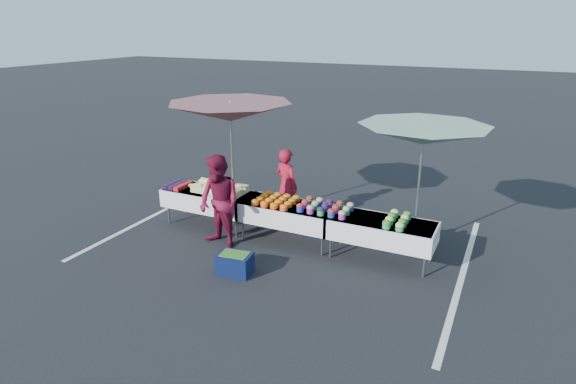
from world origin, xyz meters
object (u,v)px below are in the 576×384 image
at_px(table_left, 209,198).
at_px(customer, 219,203).
at_px(table_center, 288,213).
at_px(table_right, 381,230).
at_px(umbrella_right, 423,136).
at_px(vendor, 286,185).
at_px(storage_bin, 235,263).
at_px(umbrella_left, 230,113).

bearing_deg(table_left, customer, -44.25).
relative_size(table_center, customer, 1.06).
relative_size(table_center, table_right, 1.00).
distance_m(table_left, umbrella_right, 4.38).
height_order(vendor, customer, customer).
xyz_separation_m(table_right, customer, (-2.83, -0.75, 0.29)).
distance_m(customer, storage_bin, 1.30).
bearing_deg(table_center, customer, -143.94).
xyz_separation_m(table_left, table_center, (1.80, 0.00, 0.00)).
bearing_deg(umbrella_right, table_center, -160.57).
bearing_deg(customer, table_left, 153.48).
relative_size(customer, umbrella_right, 0.62).
xyz_separation_m(table_center, storage_bin, (-0.25, -1.53, -0.40)).
bearing_deg(umbrella_right, table_left, -168.96).
height_order(table_right, customer, customer).
distance_m(umbrella_left, storage_bin, 3.10).
xyz_separation_m(table_center, vendor, (-0.48, 0.92, 0.20)).
bearing_deg(storage_bin, umbrella_right, 35.05).
distance_m(table_center, table_right, 1.80).
relative_size(vendor, umbrella_right, 0.55).
bearing_deg(table_right, table_center, 180.00).
bearing_deg(table_left, table_center, 0.00).
relative_size(vendor, umbrella_left, 0.52).
xyz_separation_m(umbrella_left, storage_bin, (1.21, -1.93, -2.11)).
height_order(table_center, umbrella_right, umbrella_right).
distance_m(table_left, vendor, 1.62).
relative_size(table_center, storage_bin, 3.07).
bearing_deg(customer, vendor, 89.42).
relative_size(table_right, customer, 1.06).
height_order(vendor, umbrella_right, umbrella_right).
bearing_deg(table_right, vendor, 158.09).
xyz_separation_m(vendor, customer, (-0.55, -1.67, 0.10)).
distance_m(table_left, umbrella_left, 1.80).
xyz_separation_m(umbrella_right, storage_bin, (-2.47, -2.31, -1.94)).
relative_size(vendor, customer, 0.89).
relative_size(table_right, umbrella_right, 0.65).
xyz_separation_m(table_right, umbrella_left, (-3.25, 0.40, 1.72)).
bearing_deg(umbrella_right, customer, -154.76).
xyz_separation_m(table_left, umbrella_left, (0.35, 0.40, 1.72)).
bearing_deg(table_right, umbrella_right, 61.46).
bearing_deg(table_center, umbrella_left, 164.61).
distance_m(vendor, umbrella_left, 1.88).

